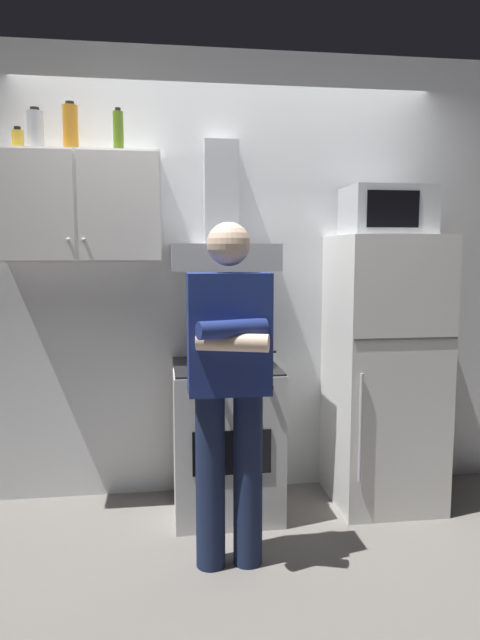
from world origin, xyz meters
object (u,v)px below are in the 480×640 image
object	(u,v)px
bottle_spice_jar	(18,140)
stove_oven	(226,438)
refrigerator	(384,371)
cooking_pot	(251,358)
upper_cabinet	(80,208)
bottle_olive_oil	(118,132)
bottle_canister_steel	(35,131)
range_hood	(223,236)
person_standing	(229,382)
bottle_liquor_amber	(71,129)
microwave	(387,211)

from	to	relation	value
bottle_spice_jar	stove_oven	bearing A→B (deg)	-5.58
refrigerator	cooking_pot	distance (m)	0.84
upper_cabinet	refrigerator	distance (m)	2.00
bottle_olive_oil	bottle_canister_steel	bearing A→B (deg)	-177.38
range_hood	bottle_spice_jar	size ratio (longest dim) A/B	5.98
person_standing	bottle_liquor_amber	bearing A→B (deg)	136.54
refrigerator	bottle_spice_jar	bearing A→B (deg)	177.00
person_standing	bottle_spice_jar	world-z (taller)	bottle_spice_jar
cooking_pot	person_standing	bearing A→B (deg)	-110.30
microwave	person_standing	world-z (taller)	microwave
upper_cabinet	range_hood	distance (m)	0.81
bottle_olive_oil	range_hood	bearing A→B (deg)	0.15
upper_cabinet	bottle_olive_oil	size ratio (longest dim) A/B	3.67
stove_oven	bottle_spice_jar	bearing A→B (deg)	174.42
bottle_liquor_amber	stove_oven	bearing A→B (deg)	-9.58
stove_oven	person_standing	xyz separation A→B (m)	(-0.05, -0.61, 0.47)
bottle_spice_jar	bottle_olive_oil	bearing A→B (deg)	1.76
range_hood	bottle_olive_oil	size ratio (longest dim) A/B	3.06
cooking_pot	bottle_spice_jar	xyz separation A→B (m)	(-1.24, 0.23, 1.18)
refrigerator	cooking_pot	size ratio (longest dim) A/B	5.66
microwave	bottle_liquor_amber	size ratio (longest dim) A/B	1.76
person_standing	bottle_olive_oil	size ratio (longest dim) A/B	6.69
upper_cabinet	range_hood	world-z (taller)	range_hood
refrigerator	bottle_liquor_amber	xyz separation A→B (m)	(-1.79, 0.14, 1.38)
upper_cabinet	cooking_pot	xyz separation A→B (m)	(0.93, -0.24, -0.83)
person_standing	microwave	bearing A→B (deg)	32.00
refrigerator	bottle_spice_jar	world-z (taller)	bottle_spice_jar
bottle_liquor_amber	range_hood	bearing A→B (deg)	-1.02
range_hood	bottle_olive_oil	bearing A→B (deg)	-179.85
range_hood	cooking_pot	xyz separation A→B (m)	(0.13, -0.25, -0.68)
microwave	bottle_canister_steel	distance (m)	2.01
stove_oven	cooking_pot	bearing A→B (deg)	-42.49
stove_oven	bottle_liquor_amber	size ratio (longest dim) A/B	3.20
upper_cabinet	refrigerator	size ratio (longest dim) A/B	0.56
range_hood	bottle_olive_oil	distance (m)	0.81
bottle_spice_jar	bottle_canister_steel	bearing A→B (deg)	-2.23
stove_oven	bottle_liquor_amber	world-z (taller)	bottle_liquor_amber
stove_oven	range_hood	bearing A→B (deg)	90.00
microwave	person_standing	distance (m)	1.45
bottle_liquor_amber	bottle_olive_oil	world-z (taller)	bottle_liquor_amber
upper_cabinet	bottle_canister_steel	size ratio (longest dim) A/B	3.95
bottle_olive_oil	bottle_spice_jar	bearing A→B (deg)	-178.24
bottle_olive_oil	bottle_canister_steel	distance (m)	0.44
stove_oven	person_standing	size ratio (longest dim) A/B	0.53
person_standing	bottle_olive_oil	xyz separation A→B (m)	(-0.53, 0.73, 1.27)
stove_oven	microwave	world-z (taller)	microwave
bottle_liquor_amber	upper_cabinet	bearing A→B (deg)	-22.86
bottle_liquor_amber	bottle_canister_steel	world-z (taller)	bottle_liquor_amber
stove_oven	microwave	bearing A→B (deg)	1.15
bottle_olive_oil	refrigerator	bearing A→B (deg)	-4.65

